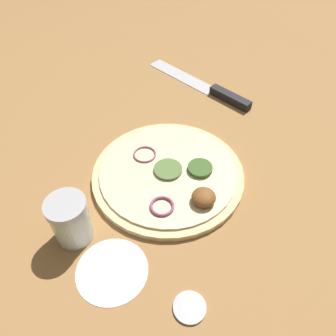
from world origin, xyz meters
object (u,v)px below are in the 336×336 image
(pizza, at_px, (169,174))
(loose_cap, at_px, (190,307))
(spice_jar, at_px, (71,220))
(knife, at_px, (214,90))

(pizza, height_order, loose_cap, pizza)
(pizza, xyz_separation_m, spice_jar, (-0.18, 0.00, 0.03))
(pizza, distance_m, knife, 0.27)
(pizza, height_order, spice_jar, spice_jar)
(pizza, bearing_deg, loose_cap, -123.96)
(pizza, xyz_separation_m, knife, (0.24, 0.13, -0.00))
(knife, bearing_deg, pizza, 112.81)
(knife, distance_m, spice_jar, 0.44)
(spice_jar, distance_m, loose_cap, 0.20)
(spice_jar, height_order, loose_cap, spice_jar)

